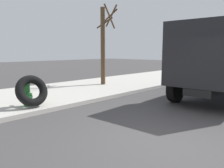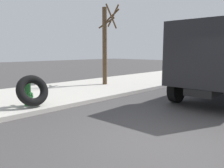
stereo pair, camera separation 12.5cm
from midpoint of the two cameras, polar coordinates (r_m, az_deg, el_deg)
ground_plane at (r=5.25m, az=13.53°, el=-14.30°), size 80.00×80.00×0.00m
sidewalk_curb at (r=10.06m, az=-20.06°, el=-3.17°), size 36.00×5.00×0.15m
fire_hydrant at (r=8.11m, az=-20.39°, el=-1.84°), size 0.27×0.60×0.91m
loose_tire at (r=7.89m, az=-19.22°, el=-1.59°), size 1.12×0.75×1.10m
bare_tree at (r=12.54m, az=-1.38°, el=10.51°), size 1.13×1.37×4.33m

